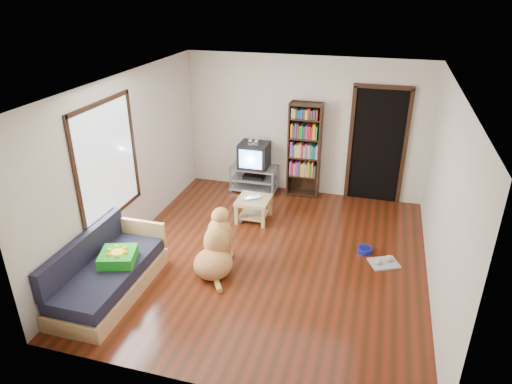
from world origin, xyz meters
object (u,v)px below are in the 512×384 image
(tv_stand, at_px, (254,178))
(crt_tv, at_px, (254,155))
(sofa, at_px, (107,275))
(green_cushion, at_px, (118,257))
(laptop, at_px, (253,199))
(dog, at_px, (216,249))
(grey_rag, at_px, (384,263))
(coffee_table, at_px, (254,205))
(bookshelf, at_px, (305,145))
(dog_bowl, at_px, (364,250))

(tv_stand, bearing_deg, crt_tv, 90.00)
(sofa, bearing_deg, green_cushion, 44.51)
(laptop, bearing_deg, dog, -127.05)
(tv_stand, relative_size, crt_tv, 1.55)
(green_cushion, height_order, sofa, sofa)
(grey_rag, distance_m, coffee_table, 2.38)
(green_cushion, bearing_deg, coffee_table, 46.01)
(bookshelf, relative_size, sofa, 1.00)
(grey_rag, height_order, sofa, sofa)
(laptop, xyz_separation_m, sofa, (-1.30, -2.44, -0.15))
(laptop, bearing_deg, tv_stand, 72.10)
(laptop, distance_m, dog_bowl, 2.03)
(dog_bowl, relative_size, grey_rag, 0.55)
(sofa, bearing_deg, tv_stand, 74.98)
(tv_stand, bearing_deg, bookshelf, 5.63)
(sofa, relative_size, dog, 1.69)
(sofa, height_order, coffee_table, sofa)
(coffee_table, bearing_deg, dog_bowl, -15.90)
(sofa, bearing_deg, dog, 37.46)
(laptop, relative_size, bookshelf, 0.17)
(coffee_table, bearing_deg, green_cushion, -116.64)
(dog_bowl, distance_m, tv_stand, 2.84)
(dog_bowl, xyz_separation_m, coffee_table, (-1.93, 0.55, 0.24))
(bookshelf, distance_m, coffee_table, 1.58)
(bookshelf, xyz_separation_m, coffee_table, (-0.62, -1.26, -0.72))
(tv_stand, height_order, coffee_table, tv_stand)
(green_cushion, height_order, dog, dog)
(laptop, distance_m, coffee_table, 0.14)
(grey_rag, xyz_separation_m, dog, (-2.33, -0.75, 0.31))
(tv_stand, xyz_separation_m, sofa, (-0.97, -3.63, -0.01))
(bookshelf, distance_m, dog, 2.98)
(coffee_table, height_order, dog, dog)
(bookshelf, relative_size, dog, 1.69)
(bookshelf, xyz_separation_m, dog, (-0.73, -2.81, -0.68))
(dog_bowl, bearing_deg, green_cushion, -149.95)
(sofa, xyz_separation_m, coffee_table, (1.30, 2.47, 0.02))
(crt_tv, height_order, dog, crt_tv)
(laptop, height_order, crt_tv, crt_tv)
(crt_tv, bearing_deg, laptop, -75.02)
(grey_rag, bearing_deg, sofa, -154.70)
(crt_tv, relative_size, sofa, 0.32)
(laptop, xyz_separation_m, dog, (-0.10, -1.52, -0.09))
(sofa, bearing_deg, coffee_table, 62.21)
(dog, bearing_deg, crt_tv, 94.63)
(grey_rag, xyz_separation_m, coffee_table, (-2.23, 0.80, 0.27))
(dog_bowl, height_order, crt_tv, crt_tv)
(green_cushion, distance_m, bookshelf, 4.06)
(coffee_table, bearing_deg, tv_stand, 105.61)
(laptop, relative_size, coffee_table, 0.54)
(tv_stand, bearing_deg, dog, -85.33)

